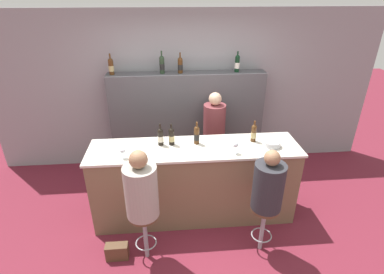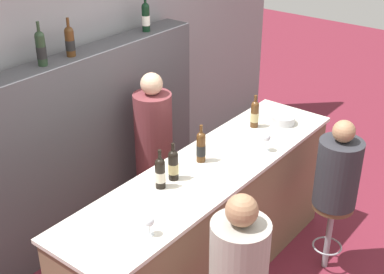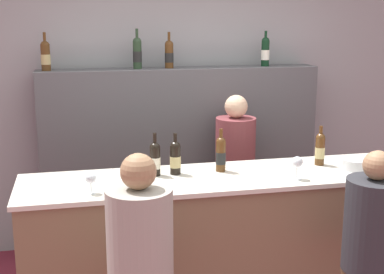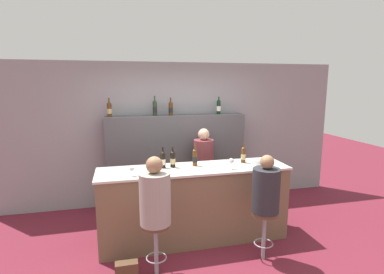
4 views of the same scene
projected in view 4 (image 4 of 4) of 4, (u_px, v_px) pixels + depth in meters
The scene contains 21 objects.
ground_plane at pixel (200, 250), 4.05m from camera, with size 16.00×16.00×0.00m, color maroon.
wall_back at pixel (174, 133), 5.59m from camera, with size 6.40×0.05×2.60m.
bar_counter at pixel (194, 204), 4.25m from camera, with size 2.66×0.66×1.07m.
back_bar_cabinet at pixel (177, 161), 5.46m from camera, with size 2.49×0.28×1.67m.
wine_bottle_counter_0 at pixel (163, 160), 4.14m from camera, with size 0.07×0.07×0.29m.
wine_bottle_counter_1 at pixel (173, 159), 4.17m from camera, with size 0.07×0.07×0.28m.
wine_bottle_counter_2 at pixel (195, 157), 4.24m from camera, with size 0.07×0.07×0.30m.
wine_bottle_counter_3 at pixel (243, 155), 4.41m from camera, with size 0.07×0.07×0.29m.
wine_bottle_backbar_0 at pixel (109, 109), 5.02m from camera, with size 0.08×0.08×0.32m.
wine_bottle_backbar_1 at pixel (155, 108), 5.20m from camera, with size 0.08×0.08×0.34m.
wine_bottle_backbar_2 at pixel (171, 108), 5.27m from camera, with size 0.08×0.08×0.31m.
wine_bottle_backbar_3 at pixel (219, 107), 5.47m from camera, with size 0.07×0.07×0.32m.
wine_glass_0 at pixel (132, 169), 3.76m from camera, with size 0.07×0.07×0.13m.
wine_glass_1 at pixel (231, 161), 4.07m from camera, with size 0.07×0.07×0.15m.
metal_bowl at pixel (261, 162), 4.32m from camera, with size 0.20×0.20×0.07m.
bar_stool_left at pixel (156, 235), 3.46m from camera, with size 0.33×0.33×0.64m.
guest_seated_left at pixel (155, 196), 3.37m from camera, with size 0.35×0.35×0.79m.
bar_stool_right at pixel (264, 223), 3.77m from camera, with size 0.33×0.33×0.64m.
guest_seated_right at pixel (266, 188), 3.69m from camera, with size 0.34×0.34×0.73m.
bartender at pixel (203, 174), 5.19m from camera, with size 0.34×0.34×1.47m.
handbag at pixel (127, 270), 3.45m from camera, with size 0.26×0.12×0.20m.
Camera 4 is at (-0.98, -3.59, 2.22)m, focal length 28.00 mm.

